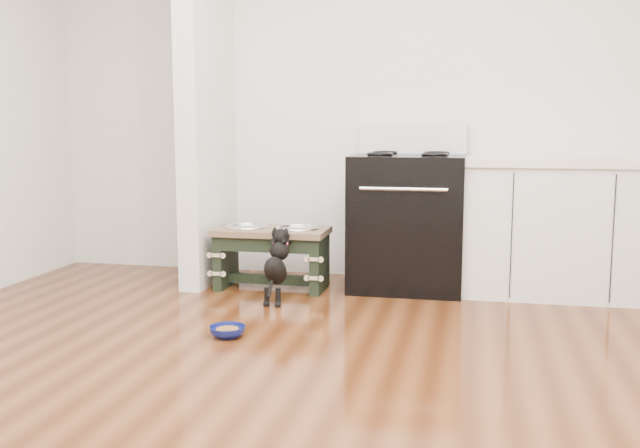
{
  "coord_description": "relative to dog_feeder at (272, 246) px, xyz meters",
  "views": [
    {
      "loc": [
        0.69,
        -2.71,
        1.13
      ],
      "look_at": [
        -0.26,
        1.65,
        0.5
      ],
      "focal_mm": 40.0,
      "sensor_mm": 36.0,
      "label": 1
    }
  ],
  "objects": [
    {
      "name": "ground",
      "position": [
        0.66,
        -1.93,
        -0.3
      ],
      "size": [
        5.0,
        5.0,
        0.0
      ],
      "primitive_type": "plane",
      "color": "#421E0B",
      "rests_on": "ground"
    },
    {
      "name": "floor_bowl",
      "position": [
        0.08,
        -1.15,
        -0.27
      ],
      "size": [
        0.24,
        0.24,
        0.06
      ],
      "rotation": [
        0.0,
        0.0,
        -0.29
      ],
      "color": "#0C155A",
      "rests_on": "ground"
    },
    {
      "name": "dog_feeder",
      "position": [
        0.0,
        0.0,
        0.0
      ],
      "size": [
        0.77,
        0.41,
        0.44
      ],
      "color": "black",
      "rests_on": "ground"
    },
    {
      "name": "cabinet_run",
      "position": [
        1.89,
        0.25,
        0.15
      ],
      "size": [
        1.24,
        0.64,
        0.91
      ],
      "color": "silver",
      "rests_on": "ground"
    },
    {
      "name": "oven_range",
      "position": [
        0.91,
        0.23,
        0.18
      ],
      "size": [
        0.76,
        0.69,
        1.14
      ],
      "color": "black",
      "rests_on": "ground"
    },
    {
      "name": "puppy",
      "position": [
        0.14,
        -0.35,
        -0.04
      ],
      "size": [
        0.13,
        0.4,
        0.47
      ],
      "color": "black",
      "rests_on": "ground"
    },
    {
      "name": "partition_wall",
      "position": [
        -0.52,
        0.17,
        1.05
      ],
      "size": [
        0.15,
        0.8,
        2.7
      ],
      "primitive_type": "cube",
      "color": "silver",
      "rests_on": "ground"
    }
  ]
}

